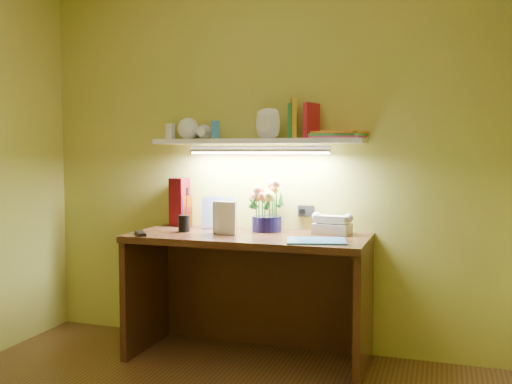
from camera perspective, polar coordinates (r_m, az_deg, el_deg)
desk at (r=3.43m, az=-0.79°, el=-10.48°), size 1.40×0.60×0.75m
flower_bouquet at (r=3.48m, az=1.09°, el=-1.29°), size 0.24×0.24×0.32m
telephone at (r=3.40m, az=7.64°, el=-3.13°), size 0.23×0.18×0.13m
desk_clock at (r=3.44m, az=8.80°, el=-3.53°), size 0.08×0.06×0.07m
whisky_bottle at (r=3.75m, az=-6.93°, el=-1.49°), size 0.09×0.09×0.25m
whisky_box at (r=3.76m, az=-7.65°, el=-1.00°), size 0.12×0.12×0.31m
pen_cup at (r=3.49m, az=-7.21°, el=-2.56°), size 0.09×0.09×0.17m
art_card at (r=3.61m, az=-3.83°, el=-2.10°), size 0.20×0.08×0.20m
tv_remote at (r=3.41m, az=-11.48°, el=-4.08°), size 0.13×0.15×0.02m
blue_folder at (r=3.11m, az=6.05°, el=-4.87°), size 0.36×0.30×0.01m
desk_book_a at (r=3.41m, az=-4.35°, el=-2.51°), size 0.14×0.05×0.19m
desk_book_b at (r=3.39m, az=-4.04°, el=-2.54°), size 0.14×0.05×0.20m
wall_shelf at (r=3.49m, az=0.76°, el=5.72°), size 1.31×0.33×0.27m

